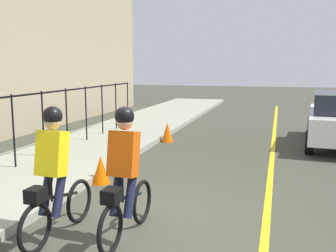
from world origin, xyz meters
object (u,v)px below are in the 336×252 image
at_px(traffic_cone_far, 101,170).
at_px(cyclist_follow, 54,174).
at_px(cyclist_lead, 125,175).
at_px(traffic_cone_near, 167,132).

bearing_deg(traffic_cone_far, cyclist_follow, -168.02).
distance_m(cyclist_lead, traffic_cone_far, 2.74).
height_order(cyclist_follow, traffic_cone_far, cyclist_follow).
bearing_deg(cyclist_follow, traffic_cone_near, 5.84).
distance_m(cyclist_follow, traffic_cone_near, 7.03).
xyz_separation_m(cyclist_lead, traffic_cone_near, (6.76, 1.36, -0.61)).
xyz_separation_m(cyclist_lead, traffic_cone_far, (2.24, 1.45, -0.63)).
relative_size(cyclist_follow, traffic_cone_far, 3.22).
bearing_deg(traffic_cone_far, traffic_cone_near, -1.10).
xyz_separation_m(cyclist_follow, traffic_cone_far, (2.48, 0.53, -0.63)).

